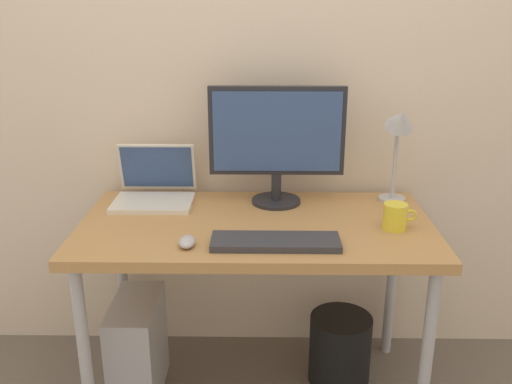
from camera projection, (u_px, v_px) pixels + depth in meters
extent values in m
cube|color=beige|center=(257.00, 64.00, 2.32)|extent=(4.40, 0.04, 2.60)
cube|color=#B7844C|center=(256.00, 227.00, 2.12)|extent=(1.32, 0.69, 0.04)
cylinder|color=#B2B2B7|center=(85.00, 357.00, 1.99)|extent=(0.04, 0.04, 0.72)
cylinder|color=#B2B2B7|center=(426.00, 360.00, 1.97)|extent=(0.04, 0.04, 0.72)
cylinder|color=#B2B2B7|center=(123.00, 280.00, 2.53)|extent=(0.04, 0.04, 0.72)
cylinder|color=#B2B2B7|center=(392.00, 282.00, 2.51)|extent=(0.04, 0.04, 0.72)
cylinder|color=#232328|center=(276.00, 201.00, 2.32)|extent=(0.20, 0.20, 0.01)
cylinder|color=#232328|center=(276.00, 187.00, 2.30)|extent=(0.04, 0.04, 0.11)
cube|color=#232328|center=(277.00, 131.00, 2.22)|extent=(0.54, 0.03, 0.35)
cube|color=#334C7F|center=(277.00, 132.00, 2.20)|extent=(0.50, 0.01, 0.32)
cube|color=silver|center=(153.00, 203.00, 2.29)|extent=(0.32, 0.22, 0.02)
cube|color=silver|center=(157.00, 167.00, 2.37)|extent=(0.32, 0.06, 0.21)
cube|color=#334C7F|center=(157.00, 167.00, 2.37)|extent=(0.30, 0.04, 0.18)
cylinder|color=#B2B2B7|center=(392.00, 199.00, 2.34)|extent=(0.11, 0.11, 0.01)
cylinder|color=#B2B2B7|center=(395.00, 162.00, 2.29)|extent=(0.02, 0.02, 0.31)
cone|color=#B2B2B7|center=(401.00, 119.00, 2.19)|extent=(0.11, 0.14, 0.13)
cube|color=#333338|center=(275.00, 242.00, 1.92)|extent=(0.44, 0.14, 0.02)
ellipsoid|color=#B2B2B7|center=(187.00, 242.00, 1.91)|extent=(0.06, 0.09, 0.03)
cylinder|color=yellow|center=(395.00, 216.00, 2.04)|extent=(0.09, 0.09, 0.10)
torus|color=yellow|center=(410.00, 215.00, 2.04)|extent=(0.05, 0.01, 0.05)
cube|color=#B2B2B7|center=(138.00, 348.00, 2.29)|extent=(0.18, 0.36, 0.42)
cylinder|color=black|center=(340.00, 349.00, 2.39)|extent=(0.26, 0.26, 0.30)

